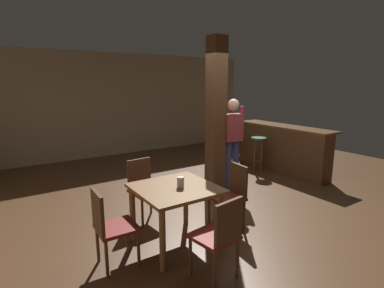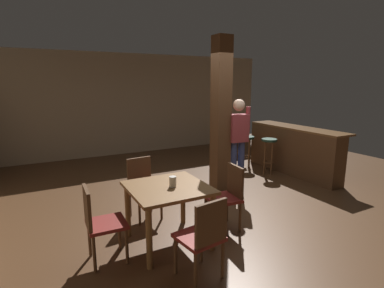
{
  "view_description": "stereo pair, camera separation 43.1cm",
  "coord_description": "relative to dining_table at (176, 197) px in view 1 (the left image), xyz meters",
  "views": [
    {
      "loc": [
        -3.13,
        -3.63,
        2.01
      ],
      "look_at": [
        -0.65,
        0.09,
        1.09
      ],
      "focal_mm": 28.0,
      "sensor_mm": 36.0,
      "label": 1
    },
    {
      "loc": [
        -2.76,
        -3.86,
        2.01
      ],
      "look_at": [
        -0.65,
        0.09,
        1.09
      ],
      "focal_mm": 28.0,
      "sensor_mm": 36.0,
      "label": 2
    }
  ],
  "objects": [
    {
      "name": "pillar",
      "position": [
        1.57,
        1.22,
        0.77
      ],
      "size": [
        0.28,
        0.28,
        2.8
      ],
      "primitive_type": "cube",
      "color": "#4C301C",
      "rests_on": "ground_plane"
    },
    {
      "name": "bar_counter",
      "position": [
        3.65,
        1.45,
        -0.1
      ],
      "size": [
        0.56,
        2.4,
        1.04
      ],
      "color": "brown",
      "rests_on": "ground_plane"
    },
    {
      "name": "ground_plane",
      "position": [
        1.37,
        0.63,
        -0.63
      ],
      "size": [
        10.8,
        10.8,
        0.0
      ],
      "primitive_type": "plane",
      "color": "#4C301C"
    },
    {
      "name": "chair_west",
      "position": [
        -0.85,
        -0.03,
        -0.12
      ],
      "size": [
        0.43,
        0.43,
        0.89
      ],
      "color": "maroon",
      "rests_on": "ground_plane"
    },
    {
      "name": "chair_east",
      "position": [
        0.88,
        -0.03,
        -0.12
      ],
      "size": [
        0.45,
        0.45,
        0.89
      ],
      "color": "maroon",
      "rests_on": "ground_plane"
    },
    {
      "name": "bar_stool_far",
      "position": [
        3.19,
        2.8,
        -0.07
      ],
      "size": [
        0.37,
        0.37,
        0.74
      ],
      "color": "#1E3828",
      "rests_on": "ground_plane"
    },
    {
      "name": "bar_stool_near",
      "position": [
        3.14,
        1.65,
        -0.04
      ],
      "size": [
        0.33,
        0.33,
        0.8
      ],
      "color": "#1E3828",
      "rests_on": "ground_plane"
    },
    {
      "name": "dining_table",
      "position": [
        0.0,
        0.0,
        0.0
      ],
      "size": [
        0.95,
        0.95,
        0.76
      ],
      "color": "brown",
      "rests_on": "ground_plane"
    },
    {
      "name": "chair_south",
      "position": [
        0.01,
        -0.85,
        -0.12
      ],
      "size": [
        0.48,
        0.48,
        0.89
      ],
      "color": "maroon",
      "rests_on": "ground_plane"
    },
    {
      "name": "bar_stool_mid",
      "position": [
        3.06,
        2.35,
        -0.06
      ],
      "size": [
        0.37,
        0.37,
        0.75
      ],
      "color": "#1E3828",
      "rests_on": "ground_plane"
    },
    {
      "name": "chair_north",
      "position": [
        -0.03,
        0.88,
        -0.12
      ],
      "size": [
        0.46,
        0.46,
        0.89
      ],
      "color": "maroon",
      "rests_on": "ground_plane"
    },
    {
      "name": "wall_back",
      "position": [
        1.37,
        5.13,
        0.77
      ],
      "size": [
        8.0,
        0.1,
        2.8
      ],
      "primitive_type": "cube",
      "color": "gray",
      "rests_on": "ground_plane"
    },
    {
      "name": "napkin_cup",
      "position": [
        0.05,
        -0.04,
        0.19
      ],
      "size": [
        0.09,
        0.09,
        0.13
      ],
      "primitive_type": "cylinder",
      "color": "beige",
      "rests_on": "dining_table"
    },
    {
      "name": "standing_person",
      "position": [
        1.87,
        1.1,
        0.37
      ],
      "size": [
        0.47,
        0.25,
        1.72
      ],
      "color": "maroon",
      "rests_on": "ground_plane"
    }
  ]
}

